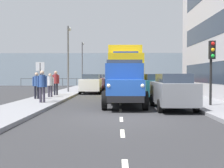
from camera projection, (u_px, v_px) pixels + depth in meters
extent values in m
plane|color=#2D2D30|center=(120.00, 98.00, 20.35)|extent=(80.00, 80.00, 0.00)
cube|color=gray|center=(185.00, 97.00, 20.25)|extent=(2.54, 39.69, 0.15)
cube|color=gray|center=(55.00, 97.00, 20.44)|extent=(2.54, 39.69, 0.15)
cube|color=silver|center=(122.00, 133.00, 7.94)|extent=(0.12, 1.10, 0.01)
cube|color=silver|center=(121.00, 119.00, 10.45)|extent=(0.12, 1.10, 0.01)
cube|color=silver|center=(121.00, 110.00, 13.16)|extent=(0.12, 1.10, 0.01)
cube|color=silver|center=(120.00, 104.00, 15.73)|extent=(0.12, 1.10, 0.01)
cube|color=silver|center=(120.00, 100.00, 18.19)|extent=(0.12, 1.10, 0.01)
cube|color=silver|center=(119.00, 97.00, 21.09)|extent=(0.12, 1.10, 0.01)
cube|color=silver|center=(119.00, 94.00, 24.09)|extent=(0.12, 1.10, 0.01)
cube|color=silver|center=(119.00, 92.00, 26.47)|extent=(0.12, 1.10, 0.01)
cube|color=silver|center=(119.00, 91.00, 29.10)|extent=(0.12, 1.10, 0.01)
cube|color=silver|center=(119.00, 90.00, 31.33)|extent=(0.12, 1.10, 0.01)
cube|color=silver|center=(119.00, 88.00, 33.96)|extent=(0.12, 1.10, 0.01)
cube|color=silver|center=(119.00, 88.00, 36.28)|extent=(0.12, 1.10, 0.01)
cube|color=#8C9EAD|center=(119.00, 69.00, 43.09)|extent=(80.00, 0.80, 5.00)
cylinder|color=#4C5156|center=(218.00, 82.00, 39.27)|extent=(0.08, 0.08, 1.20)
cylinder|color=#4C5156|center=(204.00, 82.00, 39.31)|extent=(0.08, 0.08, 1.20)
cylinder|color=#4C5156|center=(189.00, 82.00, 39.35)|extent=(0.08, 0.08, 1.20)
cylinder|color=#4C5156|center=(175.00, 82.00, 39.39)|extent=(0.08, 0.08, 1.20)
cylinder|color=#4C5156|center=(161.00, 82.00, 39.43)|extent=(0.08, 0.08, 1.20)
cylinder|color=#4C5156|center=(147.00, 82.00, 39.47)|extent=(0.08, 0.08, 1.20)
cylinder|color=#4C5156|center=(133.00, 82.00, 39.51)|extent=(0.08, 0.08, 1.20)
cylinder|color=#4C5156|center=(119.00, 82.00, 39.56)|extent=(0.08, 0.08, 1.20)
cylinder|color=#4C5156|center=(105.00, 82.00, 39.60)|extent=(0.08, 0.08, 1.20)
cylinder|color=#4C5156|center=(91.00, 82.00, 39.64)|extent=(0.08, 0.08, 1.20)
cylinder|color=#4C5156|center=(77.00, 82.00, 39.68)|extent=(0.08, 0.08, 1.20)
cylinder|color=#4C5156|center=(63.00, 82.00, 39.72)|extent=(0.08, 0.08, 1.20)
cylinder|color=#4C5156|center=(49.00, 82.00, 39.76)|extent=(0.08, 0.08, 1.20)
cylinder|color=#4C5156|center=(35.00, 82.00, 39.80)|extent=(0.08, 0.08, 1.20)
cylinder|color=#4C5156|center=(21.00, 82.00, 39.84)|extent=(0.08, 0.08, 1.20)
cube|color=#4C5156|center=(119.00, 79.00, 39.54)|extent=(28.00, 0.08, 0.08)
cube|color=black|center=(124.00, 95.00, 14.86)|extent=(1.64, 5.60, 0.30)
cube|color=#1E479E|center=(125.00, 87.00, 13.00)|extent=(1.72, 1.90, 0.70)
cube|color=silver|center=(125.00, 89.00, 12.11)|extent=(1.16, 0.08, 0.56)
sphere|color=white|center=(142.00, 86.00, 12.09)|extent=(0.20, 0.20, 0.20)
sphere|color=white|center=(109.00, 86.00, 12.12)|extent=(0.20, 0.20, 0.20)
cube|color=#1E479E|center=(124.00, 75.00, 14.49)|extent=(1.93, 1.34, 1.15)
cube|color=#2D3847|center=(124.00, 66.00, 14.48)|extent=(1.78, 1.23, 0.56)
cube|color=#2D2319|center=(124.00, 89.00, 16.20)|extent=(2.10, 2.80, 0.16)
cube|color=black|center=(141.00, 84.00, 16.17)|extent=(0.08, 2.80, 0.56)
cube|color=black|center=(106.00, 84.00, 16.21)|extent=(0.08, 2.80, 0.56)
cylinder|color=black|center=(145.00, 101.00, 13.17)|extent=(0.24, 0.90, 0.90)
cylinder|color=black|center=(104.00, 101.00, 13.21)|extent=(0.24, 0.90, 0.90)
cylinder|color=black|center=(140.00, 96.00, 16.39)|extent=(0.24, 0.90, 0.90)
cylinder|color=black|center=(107.00, 95.00, 16.43)|extent=(0.24, 0.90, 0.90)
cube|color=gold|center=(126.00, 73.00, 19.44)|extent=(2.40, 2.21, 2.60)
cube|color=#2D3847|center=(126.00, 64.00, 19.42)|extent=(2.20, 2.04, 0.80)
cube|color=#1933B2|center=(126.00, 53.00, 19.39)|extent=(1.75, 0.20, 0.16)
cube|color=gold|center=(124.00, 66.00, 23.41)|extent=(2.50, 5.95, 3.00)
cube|color=black|center=(125.00, 87.00, 22.54)|extent=(2.00, 8.07, 0.36)
cylinder|color=black|center=(142.00, 91.00, 19.55)|extent=(0.28, 1.04, 1.04)
cylinder|color=black|center=(109.00, 91.00, 19.59)|extent=(0.28, 1.04, 1.04)
cylinder|color=black|center=(138.00, 89.00, 23.16)|extent=(0.28, 1.04, 1.04)
cylinder|color=black|center=(111.00, 89.00, 23.20)|extent=(0.28, 1.04, 1.04)
cylinder|color=black|center=(136.00, 87.00, 25.28)|extent=(0.28, 1.04, 1.04)
cylinder|color=black|center=(111.00, 87.00, 25.33)|extent=(0.28, 1.04, 1.04)
cube|color=slate|center=(172.00, 93.00, 13.57)|extent=(1.66, 4.37, 1.00)
cube|color=#2D3847|center=(173.00, 78.00, 13.35)|extent=(1.36, 2.40, 0.42)
cylinder|color=black|center=(152.00, 100.00, 14.96)|extent=(0.18, 0.60, 0.60)
cylinder|color=black|center=(182.00, 100.00, 14.93)|extent=(0.18, 0.60, 0.60)
cylinder|color=black|center=(160.00, 106.00, 12.25)|extent=(0.18, 0.60, 0.60)
cylinder|color=black|center=(196.00, 106.00, 12.22)|extent=(0.18, 0.60, 0.60)
cube|color=#1E6670|center=(156.00, 88.00, 19.05)|extent=(1.81, 4.02, 1.00)
cube|color=#2D3847|center=(157.00, 77.00, 18.83)|extent=(1.49, 2.21, 0.42)
cylinder|color=black|center=(142.00, 94.00, 20.34)|extent=(0.18, 0.60, 0.60)
cylinder|color=black|center=(166.00, 94.00, 20.30)|extent=(0.18, 0.60, 0.60)
cylinder|color=black|center=(146.00, 96.00, 17.84)|extent=(0.18, 0.60, 0.60)
cylinder|color=black|center=(173.00, 96.00, 17.81)|extent=(0.18, 0.60, 0.60)
cube|color=black|center=(147.00, 84.00, 25.03)|extent=(1.78, 4.25, 1.00)
cube|color=#2D3847|center=(147.00, 77.00, 24.81)|extent=(1.46, 2.34, 0.42)
cylinder|color=black|center=(137.00, 89.00, 26.38)|extent=(0.18, 0.60, 0.60)
cylinder|color=black|center=(155.00, 89.00, 26.35)|extent=(0.18, 0.60, 0.60)
cylinder|color=black|center=(139.00, 91.00, 23.75)|extent=(0.18, 0.60, 0.60)
cylinder|color=black|center=(159.00, 91.00, 23.72)|extent=(0.18, 0.60, 0.60)
cube|color=#B21E1E|center=(142.00, 83.00, 30.79)|extent=(1.69, 4.57, 1.00)
cube|color=#2D3847|center=(142.00, 76.00, 30.57)|extent=(1.38, 2.51, 0.42)
cylinder|color=black|center=(134.00, 87.00, 32.24)|extent=(0.18, 0.60, 0.60)
cylinder|color=black|center=(147.00, 87.00, 32.21)|extent=(0.18, 0.60, 0.60)
cylinder|color=black|center=(135.00, 88.00, 29.41)|extent=(0.18, 0.60, 0.60)
cylinder|color=black|center=(150.00, 88.00, 29.38)|extent=(0.18, 0.60, 0.60)
cube|color=white|center=(91.00, 85.00, 24.88)|extent=(1.74, 3.99, 1.00)
cube|color=#2D3847|center=(91.00, 77.00, 25.06)|extent=(1.43, 2.19, 0.42)
cylinder|color=black|center=(99.00, 91.00, 23.65)|extent=(0.18, 0.60, 0.60)
cylinder|color=black|center=(80.00, 91.00, 23.68)|extent=(0.18, 0.60, 0.60)
cylinder|color=black|center=(101.00, 89.00, 26.12)|extent=(0.18, 0.60, 0.60)
cylinder|color=black|center=(84.00, 89.00, 26.15)|extent=(0.18, 0.60, 0.60)
cube|color=maroon|center=(96.00, 83.00, 29.90)|extent=(1.71, 4.22, 1.00)
cube|color=#2D3847|center=(96.00, 76.00, 30.08)|extent=(1.40, 2.32, 0.42)
cylinder|color=black|center=(102.00, 88.00, 28.59)|extent=(0.18, 0.60, 0.60)
cylinder|color=black|center=(87.00, 88.00, 28.63)|extent=(0.18, 0.60, 0.60)
cylinder|color=black|center=(104.00, 87.00, 31.21)|extent=(0.18, 0.60, 0.60)
cylinder|color=black|center=(89.00, 87.00, 31.24)|extent=(0.18, 0.60, 0.60)
cube|color=#B7BABF|center=(99.00, 81.00, 36.16)|extent=(1.74, 3.97, 1.00)
cube|color=#2D3847|center=(100.00, 76.00, 36.34)|extent=(1.42, 2.18, 0.42)
cylinder|color=black|center=(105.00, 86.00, 34.93)|extent=(0.18, 0.60, 0.60)
cylinder|color=black|center=(92.00, 86.00, 34.96)|extent=(0.18, 0.60, 0.60)
cylinder|color=black|center=(106.00, 85.00, 37.39)|extent=(0.18, 0.60, 0.60)
cylinder|color=black|center=(94.00, 85.00, 37.43)|extent=(0.18, 0.60, 0.60)
cylinder|color=#383342|center=(44.00, 95.00, 15.28)|extent=(0.14, 0.14, 0.85)
cylinder|color=#383342|center=(41.00, 95.00, 15.29)|extent=(0.14, 0.14, 0.85)
cylinder|color=#2D4C8C|center=(42.00, 81.00, 15.26)|extent=(0.34, 0.34, 0.67)
cylinder|color=#2D4C8C|center=(46.00, 82.00, 15.26)|extent=(0.09, 0.09, 0.62)
cylinder|color=#2D4C8C|center=(38.00, 82.00, 15.27)|extent=(0.09, 0.09, 0.62)
sphere|color=tan|center=(42.00, 73.00, 15.25)|extent=(0.23, 0.23, 0.23)
cylinder|color=black|center=(38.00, 92.00, 17.61)|extent=(0.14, 0.14, 0.81)
cylinder|color=black|center=(35.00, 92.00, 17.62)|extent=(0.14, 0.14, 0.81)
cylinder|color=#2D4C8C|center=(37.00, 81.00, 17.59)|extent=(0.34, 0.34, 0.64)
cylinder|color=#2D4C8C|center=(40.00, 82.00, 17.59)|extent=(0.09, 0.09, 0.59)
cylinder|color=#2D4C8C|center=(33.00, 82.00, 17.60)|extent=(0.09, 0.09, 0.59)
sphere|color=tan|center=(37.00, 74.00, 17.58)|extent=(0.22, 0.22, 0.22)
cylinder|color=#383342|center=(51.00, 91.00, 19.10)|extent=(0.14, 0.14, 0.78)
cylinder|color=#383342|center=(49.00, 91.00, 19.10)|extent=(0.14, 0.14, 0.78)
cylinder|color=silver|center=(50.00, 81.00, 19.08)|extent=(0.34, 0.34, 0.62)
cylinder|color=silver|center=(53.00, 82.00, 19.07)|extent=(0.09, 0.09, 0.57)
cylinder|color=silver|center=(47.00, 82.00, 19.08)|extent=(0.09, 0.09, 0.57)
sphere|color=tan|center=(50.00, 75.00, 19.06)|extent=(0.21, 0.21, 0.21)
cylinder|color=black|center=(57.00, 89.00, 20.80)|extent=(0.14, 0.14, 0.87)
cylinder|color=black|center=(55.00, 89.00, 20.81)|extent=(0.14, 0.14, 0.87)
cylinder|color=maroon|center=(56.00, 79.00, 20.78)|extent=(0.34, 0.34, 0.69)
cylinder|color=maroon|center=(59.00, 79.00, 20.77)|extent=(0.09, 0.09, 0.64)
cylinder|color=maroon|center=(53.00, 79.00, 20.78)|extent=(0.09, 0.09, 0.64)
sphere|color=tan|center=(56.00, 73.00, 20.76)|extent=(0.24, 0.24, 0.24)
cylinder|color=black|center=(211.00, 73.00, 13.94)|extent=(0.12, 0.12, 3.20)
cube|color=black|center=(212.00, 50.00, 13.76)|extent=(0.28, 0.24, 0.90)
sphere|color=red|center=(213.00, 44.00, 13.63)|extent=(0.18, 0.18, 0.18)
sphere|color=orange|center=(213.00, 50.00, 13.64)|extent=(0.18, 0.18, 0.18)
sphere|color=green|center=(213.00, 56.00, 13.65)|extent=(0.18, 0.18, 0.18)
cylinder|color=#59595B|center=(68.00, 59.00, 25.11)|extent=(0.16, 0.16, 5.91)
cylinder|color=#59595B|center=(69.00, 28.00, 25.47)|extent=(0.10, 0.90, 0.10)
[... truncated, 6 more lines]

